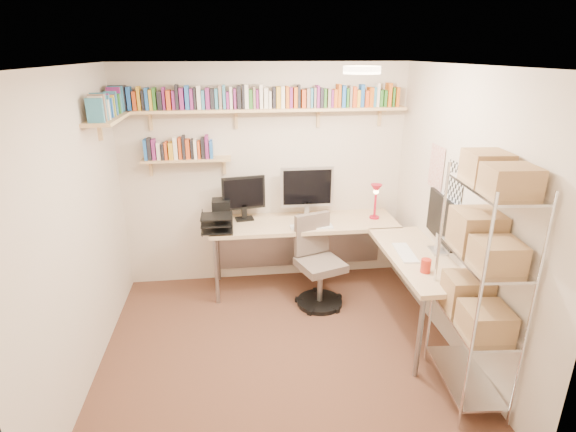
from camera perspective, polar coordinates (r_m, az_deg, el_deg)
The scene contains 6 objects.
ground at distance 4.34m, azimuth -1.10°, elevation -16.60°, with size 3.20×3.20×0.00m, color #4C3120.
room_shell at distance 3.63m, azimuth -1.19°, elevation 3.36°, with size 3.24×3.04×2.52m.
wall_shelves at distance 4.79m, azimuth -8.09°, elevation 13.13°, with size 3.12×1.09×0.80m.
corner_desk at distance 4.81m, azimuth 4.06°, elevation -1.83°, with size 2.42×2.06×1.40m.
office_chair at distance 4.86m, azimuth 3.80°, elevation -6.57°, with size 0.55×0.56×0.99m.
wire_rack at distance 3.57m, azimuth 23.47°, elevation -4.49°, with size 0.45×0.82×1.94m.
Camera 1 is at (-0.35, -3.46, 2.60)m, focal length 28.00 mm.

